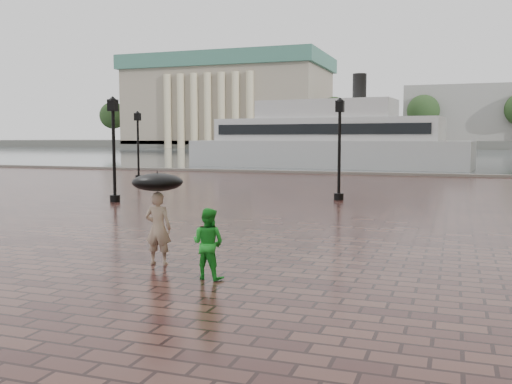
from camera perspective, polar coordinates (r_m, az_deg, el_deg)
ground at (r=13.92m, az=-15.73°, el=-6.24°), size 300.00×300.00×0.00m
harbour_water at (r=103.48m, az=14.93°, el=3.72°), size 240.00×240.00×0.00m
quay_edge at (r=43.94m, az=8.92°, el=1.76°), size 80.00×0.60×0.30m
far_shore at (r=171.33m, az=16.69°, el=4.62°), size 300.00×60.00×2.00m
museum at (r=168.33m, az=-2.74°, el=9.23°), size 57.00×32.50×26.00m
far_trees at (r=149.50m, az=16.39°, el=7.77°), size 188.00×8.00×13.50m
street_lamps at (r=29.44m, az=-6.67°, el=4.54°), size 15.44×12.44×4.40m
adult_pedestrian at (r=12.65m, az=-9.76°, el=-3.59°), size 0.63×0.46×1.60m
child_pedestrian at (r=11.26m, az=-4.81°, el=-5.15°), size 0.75×0.62×1.40m
ferry_near at (r=53.89m, az=7.01°, el=5.18°), size 26.51×8.72×8.54m
umbrella at (r=12.53m, az=-9.83°, el=0.97°), size 1.10×1.10×1.12m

